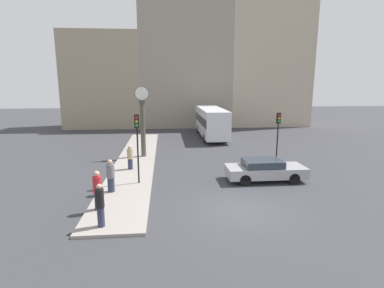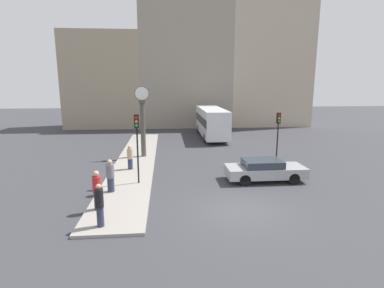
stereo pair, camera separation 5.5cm
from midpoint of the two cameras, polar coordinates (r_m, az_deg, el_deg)
ground_plane at (r=14.15m, az=8.99°, el=-12.37°), size 120.00×120.00×0.00m
sidewalk_corner at (r=22.60m, az=-10.70°, el=-3.12°), size 2.77×22.51×0.13m
building_row at (r=40.78m, az=1.41°, el=15.26°), size 32.02×5.00×18.56m
sedan_car at (r=18.29m, az=13.58°, el=-4.76°), size 4.61×1.83×1.28m
bus_distant at (r=32.09m, az=3.62°, el=4.42°), size 2.34×9.48×3.10m
traffic_light_near at (r=16.77m, az=-10.49°, el=1.80°), size 0.26×0.24×3.90m
traffic_light_far at (r=21.96m, az=16.00°, el=3.06°), size 0.26×0.24×3.68m
street_clock at (r=23.10m, az=-9.44°, el=3.97°), size 1.07×0.48×5.35m
pedestrian_tan_coat at (r=20.03m, az=-11.79°, el=-2.50°), size 0.37×0.37×1.60m
pedestrian_black_jacket at (r=12.44m, az=-17.20°, el=-11.09°), size 0.33×0.33×1.75m
pedestrian_grey_jacket at (r=16.13m, az=-15.33°, el=-5.89°), size 0.41×0.41×1.72m
pedestrian_red_top at (r=14.06m, az=-17.65°, el=-8.40°), size 0.38×0.38×1.79m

